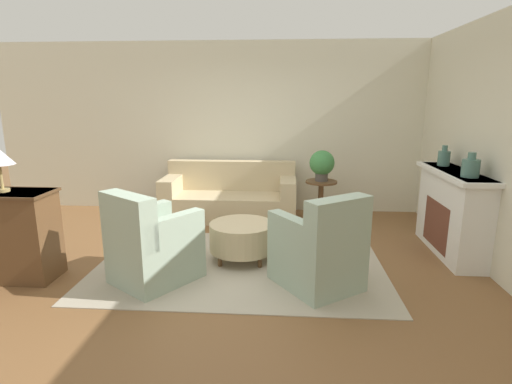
{
  "coord_description": "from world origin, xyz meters",
  "views": [
    {
      "loc": [
        0.49,
        -4.28,
        1.89
      ],
      "look_at": [
        0.15,
        0.55,
        0.75
      ],
      "focal_mm": 28.0,
      "sensor_mm": 36.0,
      "label": 1
    }
  ],
  "objects_px": {
    "armchair_right": "(320,251)",
    "side_table": "(321,195)",
    "potted_plant_on_side_table": "(322,164)",
    "armchair_left": "(151,247)",
    "vase_mantel_far": "(471,167)",
    "couch": "(230,198)",
    "ottoman_table": "(242,237)",
    "dresser": "(10,234)",
    "vase_mantel_near": "(444,158)"
  },
  "relations": [
    {
      "from": "armchair_left",
      "to": "dresser",
      "type": "bearing_deg",
      "value": -179.73
    },
    {
      "from": "vase_mantel_far",
      "to": "side_table",
      "type": "bearing_deg",
      "value": 135.27
    },
    {
      "from": "potted_plant_on_side_table",
      "to": "ottoman_table",
      "type": "bearing_deg",
      "value": -125.25
    },
    {
      "from": "couch",
      "to": "armchair_left",
      "type": "xyz_separation_m",
      "value": [
        -0.5,
        -2.4,
        0.07
      ]
    },
    {
      "from": "ottoman_table",
      "to": "side_table",
      "type": "height_order",
      "value": "side_table"
    },
    {
      "from": "side_table",
      "to": "potted_plant_on_side_table",
      "type": "xyz_separation_m",
      "value": [
        0.0,
        -0.0,
        0.48
      ]
    },
    {
      "from": "vase_mantel_far",
      "to": "potted_plant_on_side_table",
      "type": "bearing_deg",
      "value": 135.27
    },
    {
      "from": "armchair_left",
      "to": "side_table",
      "type": "distance_m",
      "value": 2.88
    },
    {
      "from": "dresser",
      "to": "vase_mantel_near",
      "type": "xyz_separation_m",
      "value": [
        4.93,
        1.44,
        0.65
      ]
    },
    {
      "from": "dresser",
      "to": "vase_mantel_near",
      "type": "height_order",
      "value": "vase_mantel_near"
    },
    {
      "from": "couch",
      "to": "vase_mantel_near",
      "type": "bearing_deg",
      "value": -18.32
    },
    {
      "from": "ottoman_table",
      "to": "vase_mantel_near",
      "type": "xyz_separation_m",
      "value": [
        2.54,
        0.78,
        0.86
      ]
    },
    {
      "from": "armchair_left",
      "to": "vase_mantel_far",
      "type": "xyz_separation_m",
      "value": [
        3.41,
        0.68,
        0.76
      ]
    },
    {
      "from": "ottoman_table",
      "to": "side_table",
      "type": "xyz_separation_m",
      "value": [
        1.05,
        1.49,
        0.16
      ]
    },
    {
      "from": "side_table",
      "to": "dresser",
      "type": "height_order",
      "value": "dresser"
    },
    {
      "from": "couch",
      "to": "armchair_left",
      "type": "height_order",
      "value": "armchair_left"
    },
    {
      "from": "armchair_right",
      "to": "ottoman_table",
      "type": "xyz_separation_m",
      "value": [
        -0.86,
        0.65,
        -0.1
      ]
    },
    {
      "from": "side_table",
      "to": "vase_mantel_far",
      "type": "height_order",
      "value": "vase_mantel_far"
    },
    {
      "from": "vase_mantel_near",
      "to": "potted_plant_on_side_table",
      "type": "bearing_deg",
      "value": 154.36
    },
    {
      "from": "dresser",
      "to": "vase_mantel_near",
      "type": "relative_size",
      "value": 3.67
    },
    {
      "from": "ottoman_table",
      "to": "vase_mantel_far",
      "type": "distance_m",
      "value": 2.68
    },
    {
      "from": "ottoman_table",
      "to": "dresser",
      "type": "height_order",
      "value": "dresser"
    },
    {
      "from": "ottoman_table",
      "to": "couch",
      "type": "bearing_deg",
      "value": 102.18
    },
    {
      "from": "armchair_left",
      "to": "side_table",
      "type": "relative_size",
      "value": 1.54
    },
    {
      "from": "side_table",
      "to": "vase_mantel_far",
      "type": "relative_size",
      "value": 2.46
    },
    {
      "from": "armchair_left",
      "to": "armchair_right",
      "type": "distance_m",
      "value": 1.73
    },
    {
      "from": "vase_mantel_near",
      "to": "armchair_left",
      "type": "bearing_deg",
      "value": -157.21
    },
    {
      "from": "armchair_right",
      "to": "vase_mantel_near",
      "type": "height_order",
      "value": "vase_mantel_near"
    },
    {
      "from": "couch",
      "to": "vase_mantel_near",
      "type": "height_order",
      "value": "vase_mantel_near"
    },
    {
      "from": "side_table",
      "to": "potted_plant_on_side_table",
      "type": "distance_m",
      "value": 0.48
    },
    {
      "from": "armchair_right",
      "to": "side_table",
      "type": "height_order",
      "value": "armchair_right"
    },
    {
      "from": "ottoman_table",
      "to": "vase_mantel_far",
      "type": "height_order",
      "value": "vase_mantel_far"
    },
    {
      "from": "dresser",
      "to": "vase_mantel_near",
      "type": "distance_m",
      "value": 5.18
    },
    {
      "from": "armchair_left",
      "to": "potted_plant_on_side_table",
      "type": "relative_size",
      "value": 2.25
    },
    {
      "from": "vase_mantel_far",
      "to": "potted_plant_on_side_table",
      "type": "xyz_separation_m",
      "value": [
        -1.48,
        1.47,
        -0.22
      ]
    },
    {
      "from": "armchair_right",
      "to": "potted_plant_on_side_table",
      "type": "bearing_deg",
      "value": 84.84
    },
    {
      "from": "armchair_left",
      "to": "vase_mantel_near",
      "type": "relative_size",
      "value": 3.94
    },
    {
      "from": "potted_plant_on_side_table",
      "to": "vase_mantel_far",
      "type": "bearing_deg",
      "value": -44.73
    },
    {
      "from": "armchair_left",
      "to": "couch",
      "type": "bearing_deg",
      "value": 78.28
    },
    {
      "from": "vase_mantel_far",
      "to": "potted_plant_on_side_table",
      "type": "distance_m",
      "value": 2.1
    },
    {
      "from": "couch",
      "to": "side_table",
      "type": "distance_m",
      "value": 1.46
    },
    {
      "from": "vase_mantel_near",
      "to": "vase_mantel_far",
      "type": "xyz_separation_m",
      "value": [
        0.0,
        -0.76,
        0.0
      ]
    },
    {
      "from": "armchair_right",
      "to": "dresser",
      "type": "relative_size",
      "value": 1.07
    },
    {
      "from": "couch",
      "to": "vase_mantel_far",
      "type": "relative_size",
      "value": 7.66
    },
    {
      "from": "armchair_right",
      "to": "ottoman_table",
      "type": "height_order",
      "value": "armchair_right"
    },
    {
      "from": "side_table",
      "to": "potted_plant_on_side_table",
      "type": "height_order",
      "value": "potted_plant_on_side_table"
    },
    {
      "from": "couch",
      "to": "ottoman_table",
      "type": "xyz_separation_m",
      "value": [
        0.38,
        -1.74,
        -0.03
      ]
    },
    {
      "from": "side_table",
      "to": "dresser",
      "type": "xyz_separation_m",
      "value": [
        -3.45,
        -2.15,
        0.04
      ]
    },
    {
      "from": "couch",
      "to": "dresser",
      "type": "bearing_deg",
      "value": -130.02
    },
    {
      "from": "armchair_left",
      "to": "ottoman_table",
      "type": "relative_size",
      "value": 1.36
    }
  ]
}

